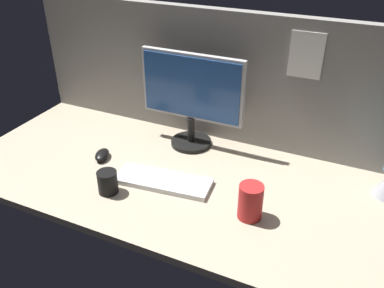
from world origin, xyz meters
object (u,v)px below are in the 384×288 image
at_px(mouse, 102,155).
at_px(mug_black_travel, 108,182).
at_px(monitor, 192,96).
at_px(mug_red_plastic, 250,202).
at_px(keyboard, 163,181).

xyz_separation_m(mouse, mug_black_travel, (0.16, -0.18, 0.03)).
relative_size(monitor, mouse, 4.75).
xyz_separation_m(monitor, mug_red_plastic, (0.39, -0.37, -0.17)).
distance_m(monitor, mug_black_travel, 0.51).
bearing_deg(mouse, keyboard, -28.53).
bearing_deg(monitor, keyboard, -85.04).
distance_m(monitor, keyboard, 0.39).
height_order(monitor, mug_red_plastic, monitor).
height_order(mouse, mug_red_plastic, mug_red_plastic).
relative_size(monitor, mug_red_plastic, 3.55).
bearing_deg(keyboard, mug_black_travel, -146.28).
distance_m(keyboard, mug_red_plastic, 0.37).
xyz_separation_m(mug_black_travel, mug_red_plastic, (0.52, 0.09, 0.02)).
distance_m(keyboard, mouse, 0.32).
height_order(mouse, mug_black_travel, mug_black_travel).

